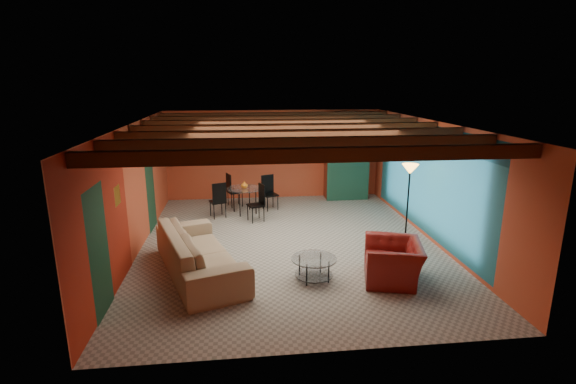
{
  "coord_description": "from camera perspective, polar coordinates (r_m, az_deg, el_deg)",
  "views": [
    {
      "loc": [
        -1.06,
        -8.96,
        3.56
      ],
      "look_at": [
        0.0,
        0.2,
        1.15
      ],
      "focal_mm": 26.7,
      "sensor_mm": 36.0,
      "label": 1
    }
  ],
  "objects": [
    {
      "name": "room",
      "position": [
        9.21,
        0.06,
        7.17
      ],
      "size": [
        6.52,
        8.01,
        2.71
      ],
      "color": "gray",
      "rests_on": "ground"
    },
    {
      "name": "sofa",
      "position": [
        8.31,
        -11.74,
        -7.84
      ],
      "size": [
        2.01,
        3.11,
        0.85
      ],
      "primitive_type": "imported",
      "rotation": [
        0.0,
        0.0,
        1.9
      ],
      "color": "#927A5E",
      "rests_on": "ground"
    },
    {
      "name": "armchair",
      "position": [
        8.12,
        13.82,
        -8.96
      ],
      "size": [
        1.24,
        1.34,
        0.73
      ],
      "primitive_type": "imported",
      "rotation": [
        0.0,
        0.0,
        -1.82
      ],
      "color": "maroon",
      "rests_on": "ground"
    },
    {
      "name": "coffee_table",
      "position": [
        7.99,
        3.46,
        -10.13
      ],
      "size": [
        0.96,
        0.96,
        0.43
      ],
      "primitive_type": null,
      "rotation": [
        0.0,
        0.0,
        0.17
      ],
      "color": "white",
      "rests_on": "ground"
    },
    {
      "name": "dining_table",
      "position": [
        11.79,
        -5.8,
        -0.52
      ],
      "size": [
        2.43,
        2.43,
        0.98
      ],
      "primitive_type": null,
      "rotation": [
        0.0,
        0.0,
        0.36
      ],
      "color": "white",
      "rests_on": "ground"
    },
    {
      "name": "armoire",
      "position": [
        13.3,
        7.73,
        3.84
      ],
      "size": [
        1.25,
        0.62,
        2.19
      ],
      "primitive_type": "cube",
      "rotation": [
        0.0,
        0.0,
        0.0
      ],
      "color": "maroon",
      "rests_on": "ground"
    },
    {
      "name": "floor_lamp",
      "position": [
        9.91,
        15.65,
        -1.47
      ],
      "size": [
        0.42,
        0.42,
        1.8
      ],
      "primitive_type": null,
      "rotation": [
        0.0,
        0.0,
        0.18
      ],
      "color": "black",
      "rests_on": "ground"
    },
    {
      "name": "ceiling_fan",
      "position": [
        9.1,
        0.15,
        7.07
      ],
      "size": [
        1.5,
        1.5,
        0.44
      ],
      "primitive_type": null,
      "color": "#472614",
      "rests_on": "ceiling"
    },
    {
      "name": "painting",
      "position": [
        13.06,
        -5.85,
        6.17
      ],
      "size": [
        1.05,
        0.03,
        0.65
      ],
      "primitive_type": "cube",
      "color": "black",
      "rests_on": "wall_back"
    },
    {
      "name": "potted_plant",
      "position": [
        13.12,
        7.93,
        9.56
      ],
      "size": [
        0.52,
        0.49,
        0.47
      ],
      "primitive_type": "imported",
      "rotation": [
        0.0,
        0.0,
        0.33
      ],
      "color": "#26661E",
      "rests_on": "armoire"
    },
    {
      "name": "vase",
      "position": [
        11.65,
        -5.87,
        2.28
      ],
      "size": [
        0.22,
        0.22,
        0.2
      ],
      "primitive_type": "imported",
      "rotation": [
        0.0,
        0.0,
        0.22
      ],
      "color": "orange",
      "rests_on": "dining_table"
    }
  ]
}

